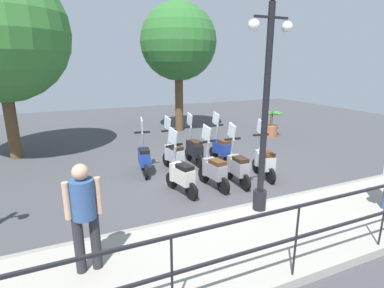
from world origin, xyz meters
TOP-DOWN VIEW (x-y plane):
  - ground_plane at (0.00, 0.00)m, footprint 28.00×28.00m
  - promenade_walkway at (-3.15, 0.00)m, footprint 2.20×20.00m
  - fence_railing at (-4.20, -0.00)m, footprint 0.04×16.03m
  - lamp_post_near at (-2.40, 0.15)m, footprint 0.26×0.90m
  - pedestrian_distant at (-2.95, 3.47)m, footprint 0.33×0.49m
  - tree_distant at (5.67, -1.26)m, footprint 3.25×3.25m
  - potted_palm at (3.08, -4.39)m, footprint 1.06×0.66m
  - scooter_near_0 at (-0.72, -1.20)m, footprint 1.23×0.47m
  - scooter_near_1 at (-0.82, -0.30)m, footprint 1.23×0.44m
  - scooter_near_2 at (-0.78, 0.35)m, footprint 1.23×0.46m
  - scooter_near_3 at (-0.78, 1.21)m, footprint 1.22×0.51m
  - scooter_far_0 at (0.86, -0.77)m, footprint 1.23×0.44m
  - scooter_far_1 at (1.06, 0.06)m, footprint 1.23×0.44m
  - scooter_far_2 at (0.78, 0.82)m, footprint 1.23×0.47m
  - scooter_far_3 at (0.86, 1.66)m, footprint 1.23×0.46m

SIDE VIEW (x-z plane):
  - ground_plane at x=0.00m, z-range 0.00..0.00m
  - promenade_walkway at x=-3.15m, z-range 0.00..0.15m
  - potted_palm at x=3.08m, z-range -0.08..0.97m
  - scooter_near_0 at x=-0.72m, z-range -0.29..1.25m
  - scooter_near_1 at x=-0.82m, z-range -0.29..1.25m
  - scooter_near_2 at x=-0.78m, z-range -0.29..1.25m
  - scooter_near_3 at x=-0.78m, z-range -0.29..1.25m
  - scooter_far_0 at x=0.86m, z-range -0.29..1.25m
  - scooter_far_1 at x=1.06m, z-range -0.29..1.25m
  - scooter_far_2 at x=0.78m, z-range -0.29..1.25m
  - scooter_far_3 at x=0.86m, z-range -0.29..1.25m
  - fence_railing at x=-4.20m, z-range 0.38..1.44m
  - pedestrian_distant at x=-2.95m, z-range 0.28..1.87m
  - lamp_post_near at x=-2.40m, z-range -0.09..3.89m
  - tree_distant at x=5.67m, z-range 1.09..6.59m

